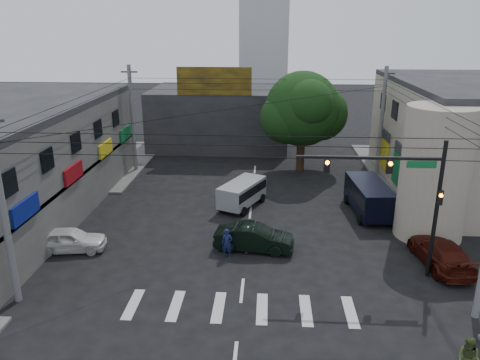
# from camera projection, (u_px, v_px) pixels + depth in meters

# --- Properties ---
(ground) EXTENTS (160.00, 160.00, 0.00)m
(ground) POSITION_uv_depth(u_px,v_px,m) (245.00, 261.00, 25.72)
(ground) COLOR black
(ground) RESTS_ON ground
(sidewalk_far_left) EXTENTS (16.00, 16.00, 0.15)m
(sidewalk_far_left) POSITION_uv_depth(u_px,v_px,m) (63.00, 162.00, 43.78)
(sidewalk_far_left) COLOR #514F4C
(sidewalk_far_left) RESTS_ON ground
(sidewalk_far_right) EXTENTS (16.00, 16.00, 0.15)m
(sidewalk_far_right) POSITION_uv_depth(u_px,v_px,m) (457.00, 169.00, 41.69)
(sidewalk_far_right) COLOR #514F4C
(sidewalk_far_right) RESTS_ON ground
(corner_column) EXTENTS (4.00, 4.00, 8.00)m
(corner_column) POSITION_uv_depth(u_px,v_px,m) (435.00, 173.00, 27.60)
(corner_column) COLOR gray
(corner_column) RESTS_ON ground
(building_far) EXTENTS (14.00, 10.00, 6.00)m
(building_far) POSITION_uv_depth(u_px,v_px,m) (220.00, 117.00, 49.61)
(building_far) COLOR #232326
(building_far) RESTS_ON ground
(billboard) EXTENTS (7.00, 0.30, 2.60)m
(billboard) POSITION_uv_depth(u_px,v_px,m) (214.00, 81.00, 43.60)
(billboard) COLOR olive
(billboard) RESTS_ON building_far
(street_tree) EXTENTS (6.40, 6.40, 8.70)m
(street_tree) POSITION_uv_depth(u_px,v_px,m) (302.00, 109.00, 39.84)
(street_tree) COLOR black
(street_tree) RESTS_ON ground
(traffic_gantry) EXTENTS (7.10, 0.35, 7.20)m
(traffic_gantry) POSITION_uv_depth(u_px,v_px,m) (405.00, 187.00, 22.78)
(traffic_gantry) COLOR black
(traffic_gantry) RESTS_ON ground
(utility_pole_near_left) EXTENTS (0.32, 0.32, 9.20)m
(utility_pole_near_left) POSITION_uv_depth(u_px,v_px,m) (3.00, 210.00, 20.61)
(utility_pole_near_left) COLOR #59595B
(utility_pole_near_left) RESTS_ON ground
(utility_pole_far_left) EXTENTS (0.32, 0.32, 9.20)m
(utility_pole_far_left) POSITION_uv_depth(u_px,v_px,m) (133.00, 120.00, 40.01)
(utility_pole_far_left) COLOR #59595B
(utility_pole_far_left) RESTS_ON ground
(utility_pole_far_right) EXTENTS (0.32, 0.32, 9.20)m
(utility_pole_far_right) POSITION_uv_depth(u_px,v_px,m) (381.00, 123.00, 38.79)
(utility_pole_far_right) COLOR #59595B
(utility_pole_far_right) RESTS_ON ground
(dark_sedan) EXTENTS (2.64, 4.91, 1.50)m
(dark_sedan) POSITION_uv_depth(u_px,v_px,m) (254.00, 238.00, 26.78)
(dark_sedan) COLOR black
(dark_sedan) RESTS_ON ground
(white_compact) EXTENTS (2.74, 4.51, 1.38)m
(white_compact) POSITION_uv_depth(u_px,v_px,m) (70.00, 240.00, 26.68)
(white_compact) COLOR silver
(white_compact) RESTS_ON ground
(maroon_sedan) EXTENTS (3.17, 5.52, 1.47)m
(maroon_sedan) POSITION_uv_depth(u_px,v_px,m) (441.00, 253.00, 25.06)
(maroon_sedan) COLOR #3E0F08
(maroon_sedan) RESTS_ON ground
(silver_minivan) EXTENTS (5.62, 5.03, 1.83)m
(silver_minivan) POSITION_uv_depth(u_px,v_px,m) (242.00, 194.00, 33.09)
(silver_minivan) COLOR #AFB2B8
(silver_minivan) RESTS_ON ground
(navy_van) EXTENTS (5.82, 3.00, 2.19)m
(navy_van) POSITION_uv_depth(u_px,v_px,m) (369.00, 198.00, 31.84)
(navy_van) COLOR black
(navy_van) RESTS_ON ground
(traffic_officer) EXTENTS (0.67, 0.49, 1.67)m
(traffic_officer) POSITION_uv_depth(u_px,v_px,m) (227.00, 243.00, 25.91)
(traffic_officer) COLOR #131844
(traffic_officer) RESTS_ON ground
(pedestrian_olive) EXTENTS (1.54, 1.54, 1.78)m
(pedestrian_olive) POSITION_uv_depth(u_px,v_px,m) (468.00, 360.00, 16.87)
(pedestrian_olive) COLOR #3B4922
(pedestrian_olive) RESTS_ON ground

